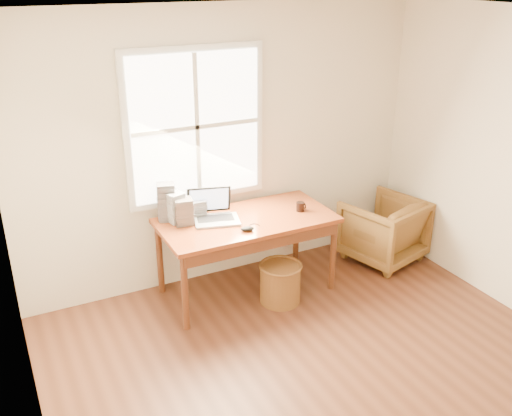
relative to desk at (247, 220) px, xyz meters
The scene contains 11 objects.
room_shell 1.74m from the desk, 90.77° to the right, with size 4.04×4.54×2.64m.
desk is the anchor object (origin of this frame).
armchair 1.60m from the desk, ahead, with size 0.71×0.73×0.67m, color brown.
wicker_stool 0.66m from the desk, 59.82° to the right, with size 0.37×0.37×0.37m, color brown.
laptop 0.33m from the desk, 168.30° to the left, with size 0.44×0.46×0.33m, color #ADAFB4, non-canonical shape.
mouse 0.27m from the desk, 114.21° to the right, with size 0.12×0.07×0.04m, color black.
coffee_mug 0.54m from the desk, ahead, with size 0.08×0.08×0.09m, color black.
cd_stack_a 0.65m from the desk, 160.26° to the left, with size 0.14×0.13×0.28m, color silver.
cd_stack_b 0.58m from the desk, 165.65° to the left, with size 0.16×0.14×0.24m, color #29292E.
cd_stack_c 0.74m from the desk, 155.32° to the left, with size 0.16×0.14×0.35m, color #92939E.
cd_stack_d 0.45m from the desk, 146.57° to the left, with size 0.13×0.11×0.16m, color silver.
Camera 1 is at (-2.05, -2.48, 2.88)m, focal length 40.00 mm.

